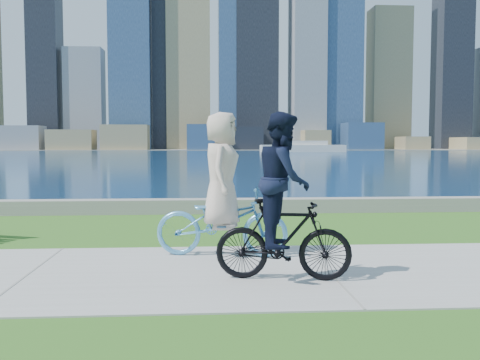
% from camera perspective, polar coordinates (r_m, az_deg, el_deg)
% --- Properties ---
extents(ground, '(320.00, 320.00, 0.00)m').
position_cam_1_polar(ground, '(7.68, -21.72, -9.51)').
color(ground, '#295917').
rests_on(ground, ground).
extents(concrete_path, '(80.00, 3.50, 0.02)m').
position_cam_1_polar(concrete_path, '(7.68, -21.72, -9.43)').
color(concrete_path, '#9C9B97').
rests_on(concrete_path, ground).
extents(seawall, '(90.00, 0.50, 0.35)m').
position_cam_1_polar(seawall, '(13.60, -13.69, -2.79)').
color(seawall, gray).
rests_on(seawall, ground).
extents(bay_water, '(320.00, 131.00, 0.01)m').
position_cam_1_polar(bay_water, '(79.16, -5.50, 2.71)').
color(bay_water, navy).
rests_on(bay_water, ground).
extents(far_shore, '(320.00, 30.00, 0.12)m').
position_cam_1_polar(far_shore, '(137.14, -4.79, 3.28)').
color(far_shore, gray).
rests_on(far_shore, ground).
extents(city_skyline, '(175.70, 21.43, 76.00)m').
position_cam_1_polar(city_skyline, '(139.30, -4.04, 14.05)').
color(city_skyline, navy).
rests_on(city_skyline, ground).
extents(ferry_far, '(15.73, 4.49, 2.13)m').
position_cam_1_polar(ferry_far, '(101.71, 6.66, 3.48)').
color(ferry_far, silver).
rests_on(ferry_far, ground).
extents(cyclist_woman, '(1.04, 2.12, 2.20)m').
position_cam_1_polar(cyclist_woman, '(8.18, -1.98, -2.45)').
color(cyclist_woman, '#59A6DA').
rests_on(cyclist_woman, ground).
extents(cyclist_man, '(0.80, 1.78, 2.12)m').
position_cam_1_polar(cyclist_man, '(6.75, 4.66, -3.19)').
color(cyclist_man, black).
rests_on(cyclist_man, ground).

